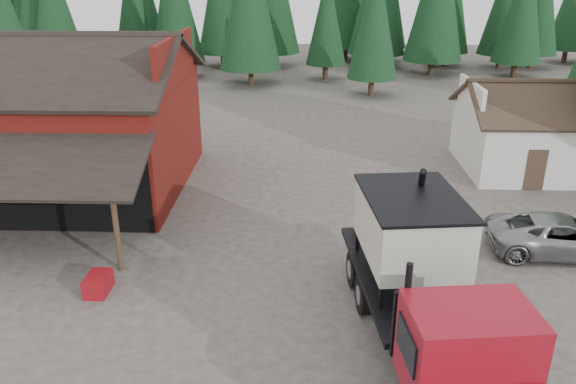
{
  "coord_description": "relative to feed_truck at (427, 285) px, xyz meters",
  "views": [
    {
      "loc": [
        0.76,
        -14.81,
        10.0
      ],
      "look_at": [
        0.14,
        5.04,
        1.8
      ],
      "focal_mm": 35.0,
      "sensor_mm": 36.0,
      "label": 1
    }
  ],
  "objects": [
    {
      "name": "ground",
      "position": [
        -4.0,
        2.02,
        -2.13
      ],
      "size": [
        120.0,
        120.0,
        0.0
      ],
      "primitive_type": "plane",
      "color": "#4A413A",
      "rests_on": "ground"
    },
    {
      "name": "conifer_backdrop",
      "position": [
        -4.0,
        44.02,
        -2.13
      ],
      "size": [
        76.0,
        16.0,
        16.0
      ],
      "primitive_type": null,
      "color": "black",
      "rests_on": "ground"
    },
    {
      "name": "farmhouse",
      "position": [
        9.0,
        15.01,
        -0.46
      ],
      "size": [
        8.6,
        6.42,
        4.65
      ],
      "color": "silver",
      "rests_on": "ground"
    },
    {
      "name": "silver_car",
      "position": [
        6.18,
        5.77,
        -1.4
      ],
      "size": [
        5.41,
        2.83,
        1.45
      ],
      "primitive_type": "imported",
      "rotation": [
        0.0,
        0.0,
        1.49
      ],
      "color": "#929598",
      "rests_on": "ground"
    },
    {
      "name": "near_pine_a",
      "position": [
        -26.0,
        30.02,
        4.26
      ],
      "size": [
        4.4,
        4.4,
        11.4
      ],
      "color": "#382619",
      "rests_on": "ground"
    },
    {
      "name": "red_barn",
      "position": [
        -15.0,
        11.92,
        0.56
      ],
      "size": [
        12.8,
        13.63,
        7.18
      ],
      "color": "#601011",
      "rests_on": "ground"
    },
    {
      "name": "feed_truck",
      "position": [
        0.0,
        0.0,
        0.0
      ],
      "size": [
        3.78,
        10.31,
        4.55
      ],
      "rotation": [
        0.0,
        0.0,
        0.11
      ],
      "color": "black",
      "rests_on": "ground"
    },
    {
      "name": "equip_box",
      "position": [
        -9.9,
        2.68,
        -1.83
      ],
      "size": [
        0.7,
        1.1,
        0.6
      ],
      "primitive_type": "cube",
      "rotation": [
        0.0,
        0.0,
        0.0
      ],
      "color": "maroon",
      "rests_on": "ground"
    },
    {
      "name": "near_pine_b",
      "position": [
        2.0,
        32.02,
        3.76
      ],
      "size": [
        3.96,
        3.96,
        10.4
      ],
      "color": "#382619",
      "rests_on": "ground"
    }
  ]
}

